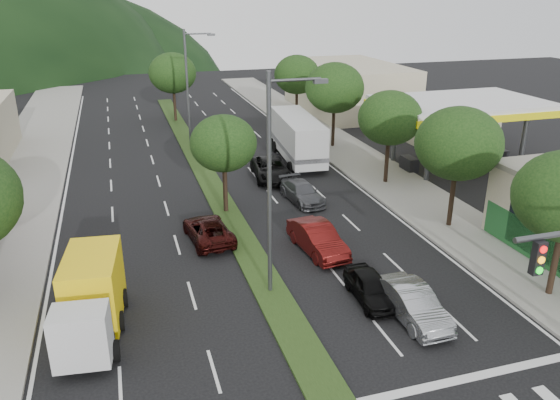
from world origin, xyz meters
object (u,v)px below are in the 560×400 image
object	(u,v)px
tree_med_far	(173,73)
tree_r_b	(459,144)
tree_med_near	(223,143)
box_truck	(92,299)
car_queue_a	(371,287)
motorhome	(297,137)
sedan_silver	(413,303)
tree_r_e	(297,75)
car_queue_c	(318,239)
streetlight_mid	(190,84)
streetlight_near	(274,177)
tree_r_c	(390,118)
car_queue_d	(271,169)
car_queue_b	(302,192)
tree_r_d	(335,88)
suv_maroon	(208,230)

from	to	relation	value
tree_med_far	tree_r_b	bearing A→B (deg)	-69.44
tree_med_near	box_truck	distance (m)	13.50
car_queue_a	motorhome	xyz separation A→B (m)	(3.71, 21.32, 1.25)
motorhome	sedan_silver	bearing A→B (deg)	-91.77
tree_r_e	car_queue_c	bearing A→B (deg)	-106.42
streetlight_mid	streetlight_near	bearing A→B (deg)	-90.00
tree_r_e	tree_med_far	size ratio (longest dim) A/B	0.97
tree_r_b	streetlight_near	xyz separation A→B (m)	(-11.79, -4.00, 0.55)
tree_r_c	car_queue_d	xyz separation A→B (m)	(-7.54, 3.39, -4.01)
car_queue_b	tree_r_d	bearing A→B (deg)	53.74
tree_r_d	suv_maroon	distance (m)	21.38
tree_med_near	tree_med_far	size ratio (longest dim) A/B	0.87
streetlight_near	streetlight_mid	world-z (taller)	same
tree_med_near	car_queue_d	distance (m)	7.91
box_truck	motorhome	xyz separation A→B (m)	(15.45, 20.05, 0.49)
streetlight_near	box_truck	bearing A→B (deg)	-174.93
tree_r_d	car_queue_c	bearing A→B (deg)	-114.31
tree_r_d	suv_maroon	bearing A→B (deg)	-131.15
tree_r_b	tree_r_c	world-z (taller)	tree_r_b
tree_r_e	car_queue_d	bearing A→B (deg)	-114.41
car_queue_b	car_queue_a	bearing A→B (deg)	-100.51
tree_r_c	motorhome	distance (m)	8.94
tree_r_d	car_queue_c	distance (m)	21.07
tree_r_d	car_queue_a	size ratio (longest dim) A/B	1.92
suv_maroon	car_queue_d	bearing A→B (deg)	-129.78
car_queue_d	streetlight_mid	bearing A→B (deg)	119.87
car_queue_b	tree_r_e	bearing A→B (deg)	66.70
tree_r_d	tree_med_far	world-z (taller)	tree_r_d
suv_maroon	car_queue_c	bearing A→B (deg)	144.46
tree_r_c	car_queue_a	bearing A→B (deg)	-119.52
tree_r_e	streetlight_near	bearing A→B (deg)	-110.23
streetlight_near	car_queue_b	size ratio (longest dim) A/B	2.29
tree_med_near	car_queue_c	bearing A→B (deg)	-62.57
tree_med_near	tree_med_far	xyz separation A→B (m)	(0.00, 26.00, 0.58)
car_queue_c	motorhome	world-z (taller)	motorhome
tree_r_d	tree_r_e	world-z (taller)	tree_r_d
car_queue_c	box_truck	distance (m)	11.86
box_truck	tree_med_near	bearing A→B (deg)	-119.00
sedan_silver	car_queue_c	size ratio (longest dim) A/B	0.94
suv_maroon	box_truck	world-z (taller)	box_truck
tree_med_near	sedan_silver	size ratio (longest dim) A/B	1.38
streetlight_mid	sedan_silver	world-z (taller)	streetlight_mid
suv_maroon	car_queue_d	world-z (taller)	car_queue_d
car_queue_a	tree_r_c	bearing A→B (deg)	63.04
car_queue_a	car_queue_c	bearing A→B (deg)	98.85
tree_r_e	box_truck	size ratio (longest dim) A/B	1.08
tree_r_e	tree_r_d	bearing A→B (deg)	-90.00
car_queue_a	car_queue_c	distance (m)	5.23
tree_r_e	sedan_silver	bearing A→B (deg)	-100.87
sedan_silver	car_queue_d	xyz separation A→B (m)	(-0.66, 19.20, 0.02)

